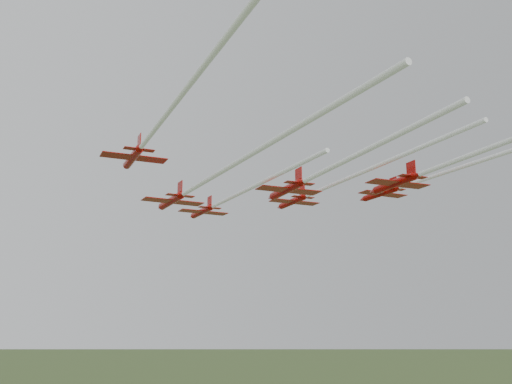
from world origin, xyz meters
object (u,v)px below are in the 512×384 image
jet_row2_left (207,180)px  jet_row3_left (160,123)px  jet_row3_right (466,166)px  jet_lead (224,201)px  jet_row3_mid (312,177)px  jet_row2_right (326,188)px  jet_row4_right (439,167)px

jet_row2_left → jet_row3_left: jet_row3_left is taller
jet_row3_right → jet_row2_left: bearing=154.0°
jet_lead → jet_row3_left: jet_row3_left is taller
jet_row2_left → jet_row3_right: 35.99m
jet_lead → jet_row3_mid: (-0.75, -25.31, -1.37)m
jet_row2_right → jet_row3_right: jet_row3_right is taller
jet_row2_right → jet_row3_mid: (-9.60, -8.42, -1.52)m
jet_row3_right → jet_row4_right: jet_row3_right is taller
jet_lead → jet_row2_left: (-12.63, -16.85, -1.72)m
jet_lead → jet_row3_right: 40.67m
jet_row3_right → jet_lead: bearing=122.8°
jet_row2_right → jet_row3_mid: jet_row2_right is taller
jet_row2_left → jet_row4_right: jet_row2_left is taller
jet_row2_left → jet_row4_right: 30.64m
jet_lead → jet_row2_left: bearing=-119.6°
jet_lead → jet_row3_mid: jet_lead is taller
jet_lead → jet_row3_left: (-24.08, -26.25, 1.36)m
jet_row3_mid → jet_row2_right: bearing=52.1°
jet_row3_left → jet_row2_left: bearing=49.5°
jet_row3_left → jet_row3_right: jet_row3_left is taller
jet_row3_mid → jet_row4_right: bearing=-50.7°
jet_row3_mid → jet_row3_right: jet_row3_right is taller
jet_lead → jet_row2_left: size_ratio=0.80×
jet_row3_left → jet_row4_right: bearing=-13.7°
jet_row3_left → jet_row3_right: 42.65m
jet_lead → jet_row2_right: bearing=-55.1°
jet_row3_left → jet_row4_right: size_ratio=1.33×
jet_row3_right → jet_row4_right: bearing=-153.9°
jet_lead → jet_row3_mid: size_ratio=1.12×
jet_lead → jet_row2_right: 19.07m
jet_row3_left → jet_row3_right: (41.30, -10.58, -1.03)m
jet_row2_left → jet_row3_mid: (11.88, -8.46, 0.35)m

